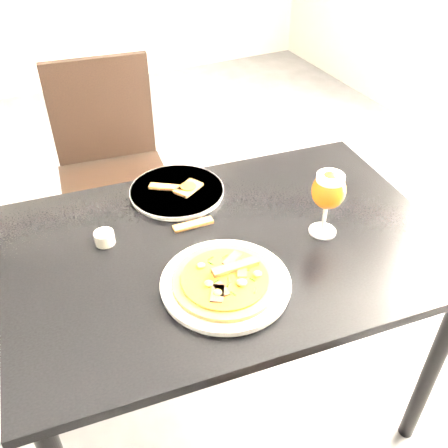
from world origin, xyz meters
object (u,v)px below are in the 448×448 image
dining_table (228,266)px  pizza (225,280)px  beer_glass (329,191)px  chair_far (113,169)px

dining_table → pizza: size_ratio=4.82×
pizza → beer_glass: bearing=13.1°
dining_table → chair_far: bearing=102.9°
dining_table → pizza: (-0.08, -0.15, 0.12)m
pizza → beer_glass: size_ratio=1.35×
pizza → dining_table: bearing=62.1°
pizza → chair_far: bearing=91.8°
beer_glass → pizza: bearing=-166.9°
chair_far → pizza: chair_far is taller
dining_table → chair_far: 0.90m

